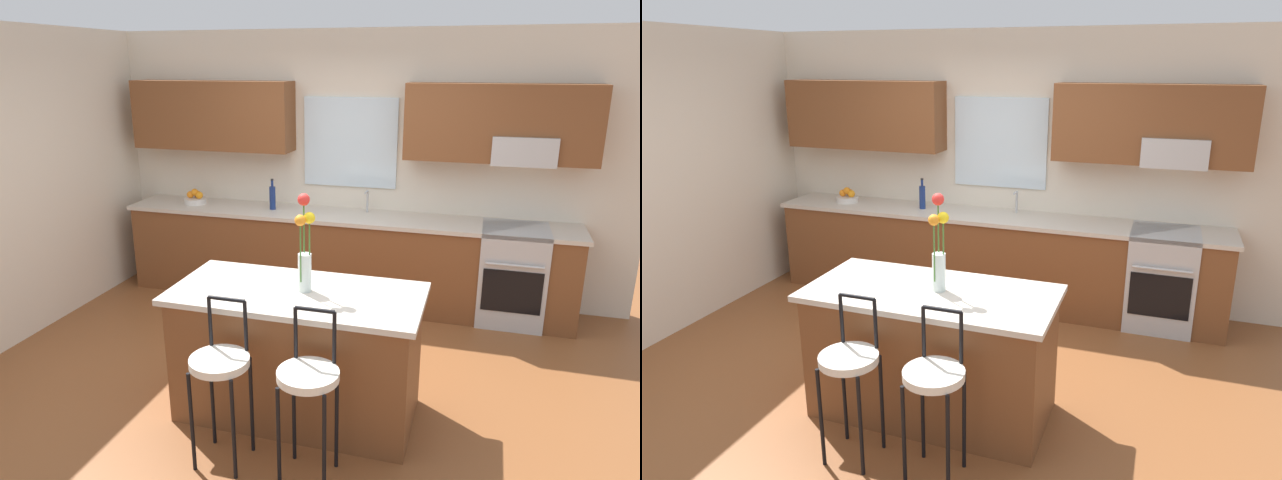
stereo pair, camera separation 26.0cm
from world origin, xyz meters
TOP-DOWN VIEW (x-y plane):
  - ground_plane at (0.00, 0.00)m, footprint 14.00×14.00m
  - wall_left at (-2.56, 0.30)m, footprint 0.12×4.60m
  - back_wall_assembly at (0.03, 1.98)m, footprint 5.60×0.50m
  - counter_run at (0.00, 1.70)m, footprint 4.56×0.64m
  - sink_faucet at (0.22, 1.84)m, footprint 0.02×0.13m
  - oven_range at (1.66, 1.68)m, footprint 0.60×0.64m
  - kitchen_island at (0.21, -0.35)m, footprint 1.69×0.82m
  - bar_stool_near at (-0.07, -0.97)m, footprint 0.36×0.36m
  - bar_stool_middle at (0.48, -0.97)m, footprint 0.36×0.36m
  - flower_vase at (0.26, -0.33)m, footprint 0.13×0.15m
  - fruit_bowl_oranges at (-1.64, 1.70)m, footprint 0.24×0.24m
  - bottle_olive_oil at (-0.75, 1.70)m, footprint 0.06×0.06m

SIDE VIEW (x-z plane):
  - ground_plane at x=0.00m, z-range 0.00..0.00m
  - oven_range at x=1.66m, z-range 0.00..0.92m
  - kitchen_island at x=0.21m, z-range 0.00..0.92m
  - counter_run at x=0.00m, z-range 0.01..0.93m
  - bar_stool_near at x=-0.07m, z-range 0.11..1.16m
  - bar_stool_middle at x=0.48m, z-range 0.11..1.16m
  - fruit_bowl_oranges at x=-1.64m, z-range 0.89..1.06m
  - bottle_olive_oil at x=-0.75m, z-range 0.89..1.21m
  - sink_faucet at x=0.22m, z-range 0.95..1.18m
  - flower_vase at x=0.26m, z-range 0.89..1.54m
  - wall_left at x=-2.56m, z-range 0.00..2.70m
  - back_wall_assembly at x=0.03m, z-range 0.16..2.86m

